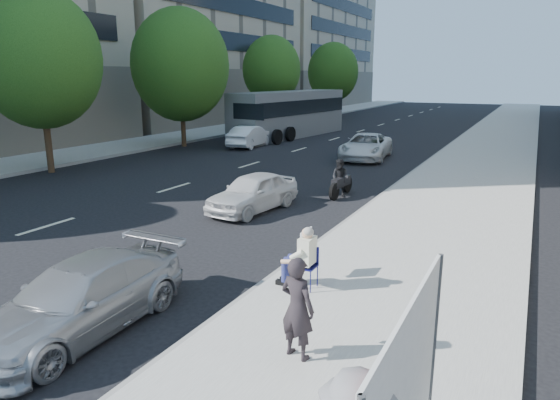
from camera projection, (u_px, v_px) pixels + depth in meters
The scene contains 17 objects.
ground at pixel (178, 293), 10.37m from camera, with size 160.00×160.00×0.00m, color black.
near_sidewalk at pixel (482, 161), 25.87m from camera, with size 5.00×120.00×0.15m, color gray.
far_sidewalk at pixel (167, 139), 35.02m from camera, with size 4.50×120.00×0.15m, color gray.
far_bldg_north at pixel (276, 9), 73.79m from camera, with size 22.00×28.00×28.00m, color tan.
tree_far_b at pixel (39, 59), 22.09m from camera, with size 5.40×5.40×8.24m.
tree_far_c at pixel (180, 65), 30.75m from camera, with size 6.00×6.00×8.47m.
tree_far_d at pixel (272, 70), 41.16m from camera, with size 4.80×4.80×7.65m.
tree_far_e at pixel (333, 72), 53.28m from camera, with size 5.40×5.40×7.89m.
seated_protester at pixel (302, 253), 10.18m from camera, with size 0.83×1.12×1.31m.
pedestrian_woman at pixel (297, 308), 7.57m from camera, with size 0.59×0.39×1.63m, color black.
protest_banner at pixel (404, 395), 4.80m from camera, with size 0.08×3.06×2.20m.
parked_sedan at pixel (81, 298), 8.71m from camera, with size 1.73×4.27×1.24m, color #9D9FA4.
white_sedan_near at pixel (253, 192), 16.58m from camera, with size 1.50×3.74×1.27m, color silver.
white_sedan_mid at pixel (250, 136), 31.60m from camera, with size 1.42×4.07×1.34m, color white.
white_sedan_far at pixel (366, 146), 26.99m from camera, with size 2.26×4.91×1.36m, color silver.
motorcycle at pixel (340, 180), 18.52m from camera, with size 0.74×2.05×1.42m.
bus at pixel (290, 114), 36.77m from camera, with size 3.91×12.29×3.30m.
Camera 1 is at (6.26, -7.57, 4.39)m, focal length 32.00 mm.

